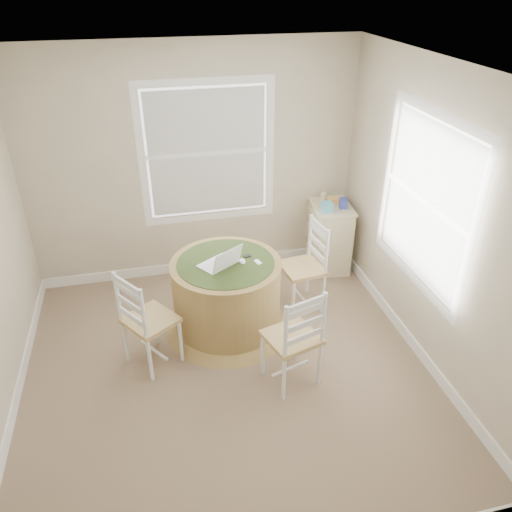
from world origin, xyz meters
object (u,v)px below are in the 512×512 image
object	(u,v)px
round_table	(227,293)
chair_near	(292,337)
laptop	(220,263)
corner_chest	(329,236)
chair_left	(150,320)
chair_right	(302,268)

from	to	relation	value
round_table	chair_near	size ratio (longest dim) A/B	1.31
round_table	laptop	xyz separation A→B (m)	(-0.06, -0.04, 0.38)
chair_near	laptop	size ratio (longest dim) A/B	2.17
chair_near	corner_chest	size ratio (longest dim) A/B	1.18
chair_left	chair_right	size ratio (longest dim) A/B	1.00
chair_left	corner_chest	size ratio (longest dim) A/B	1.18
chair_left	laptop	world-z (taller)	laptop
chair_left	corner_chest	world-z (taller)	chair_left
round_table	chair_right	bearing A→B (deg)	-1.82
chair_near	laptop	bearing A→B (deg)	-76.92
chair_left	chair_right	world-z (taller)	same
chair_left	chair_near	world-z (taller)	same
chair_right	laptop	size ratio (longest dim) A/B	2.17
chair_left	chair_right	distance (m)	1.66
corner_chest	chair_left	bearing A→B (deg)	-143.74
corner_chest	laptop	bearing A→B (deg)	-140.73
laptop	chair_right	bearing A→B (deg)	161.82
round_table	laptop	world-z (taller)	laptop
chair_right	laptop	distance (m)	0.97
chair_near	laptop	world-z (taller)	laptop
round_table	laptop	bearing A→B (deg)	-160.42
chair_left	round_table	bearing A→B (deg)	-100.09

